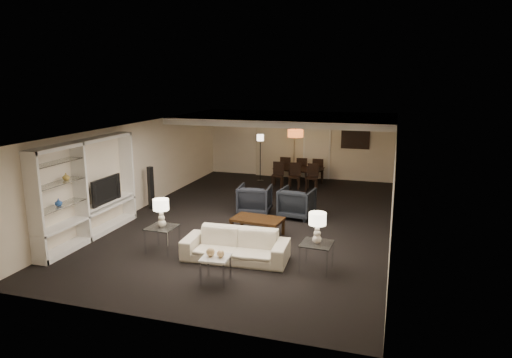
{
  "coord_description": "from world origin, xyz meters",
  "views": [
    {
      "loc": [
        3.46,
        -11.3,
        3.76
      ],
      "look_at": [
        0.0,
        0.0,
        1.1
      ],
      "focal_mm": 32.0,
      "sensor_mm": 36.0,
      "label": 1
    }
  ],
  "objects_px": {
    "chair_nm": "(294,176)",
    "chair_fm": "(302,169)",
    "vase_amber": "(66,177)",
    "floor_lamp": "(260,158)",
    "side_table_left": "(163,239)",
    "television": "(103,190)",
    "table_lamp_left": "(161,213)",
    "chair_fr": "(318,170)",
    "sofa": "(236,245)",
    "side_table_right": "(316,256)",
    "vase_blue": "(58,202)",
    "floor_speaker": "(151,188)",
    "chair_nr": "(312,177)",
    "armchair_left": "(255,199)",
    "dining_table": "(298,176)",
    "chair_nl": "(277,175)",
    "coffee_table": "(258,227)",
    "chair_fl": "(286,168)",
    "table_lamp_right": "(317,228)",
    "marble_table": "(216,269)",
    "armchair_right": "(297,203)",
    "pendant_light": "(295,133)"
  },
  "relations": [
    {
      "from": "sofa",
      "to": "side_table_right",
      "type": "bearing_deg",
      "value": -2.83
    },
    {
      "from": "table_lamp_left",
      "to": "chair_fm",
      "type": "height_order",
      "value": "table_lamp_left"
    },
    {
      "from": "sofa",
      "to": "marble_table",
      "type": "relative_size",
      "value": 4.37
    },
    {
      "from": "sofa",
      "to": "vase_blue",
      "type": "relative_size",
      "value": 13.32
    },
    {
      "from": "chair_fl",
      "to": "chair_fr",
      "type": "bearing_deg",
      "value": 179.09
    },
    {
      "from": "marble_table",
      "to": "chair_nr",
      "type": "xyz_separation_m",
      "value": [
        0.43,
        7.6,
        0.18
      ]
    },
    {
      "from": "side_table_left",
      "to": "floor_lamp",
      "type": "xyz_separation_m",
      "value": [
        0.08,
        7.29,
        0.58
      ]
    },
    {
      "from": "armchair_right",
      "to": "floor_speaker",
      "type": "xyz_separation_m",
      "value": [
        -4.23,
        -0.4,
        0.21
      ]
    },
    {
      "from": "armchair_right",
      "to": "dining_table",
      "type": "bearing_deg",
      "value": -72.78
    },
    {
      "from": "vase_blue",
      "to": "floor_speaker",
      "type": "distance_m",
      "value": 3.67
    },
    {
      "from": "table_lamp_right",
      "to": "table_lamp_left",
      "type": "bearing_deg",
      "value": 180.0
    },
    {
      "from": "television",
      "to": "table_lamp_left",
      "type": "bearing_deg",
      "value": -110.87
    },
    {
      "from": "table_lamp_left",
      "to": "floor_lamp",
      "type": "bearing_deg",
      "value": 89.38
    },
    {
      "from": "chair_nm",
      "to": "armchair_right",
      "type": "bearing_deg",
      "value": -79.39
    },
    {
      "from": "dining_table",
      "to": "coffee_table",
      "type": "bearing_deg",
      "value": -82.01
    },
    {
      "from": "armchair_right",
      "to": "side_table_left",
      "type": "height_order",
      "value": "armchair_right"
    },
    {
      "from": "table_lamp_left",
      "to": "vase_amber",
      "type": "bearing_deg",
      "value": -168.13
    },
    {
      "from": "chair_nm",
      "to": "chair_fm",
      "type": "relative_size",
      "value": 1.0
    },
    {
      "from": "floor_speaker",
      "to": "dining_table",
      "type": "distance_m",
      "value": 5.49
    },
    {
      "from": "floor_speaker",
      "to": "dining_table",
      "type": "bearing_deg",
      "value": 74.72
    },
    {
      "from": "pendant_light",
      "to": "television",
      "type": "relative_size",
      "value": 0.47
    },
    {
      "from": "vase_amber",
      "to": "floor_lamp",
      "type": "bearing_deg",
      "value": 74.67
    },
    {
      "from": "marble_table",
      "to": "floor_lamp",
      "type": "height_order",
      "value": "floor_lamp"
    },
    {
      "from": "side_table_left",
      "to": "chair_fm",
      "type": "relative_size",
      "value": 0.69
    },
    {
      "from": "sofa",
      "to": "side_table_right",
      "type": "height_order",
      "value": "sofa"
    },
    {
      "from": "vase_blue",
      "to": "side_table_right",
      "type": "bearing_deg",
      "value": 7.64
    },
    {
      "from": "chair_nl",
      "to": "floor_speaker",
      "type": "bearing_deg",
      "value": -131.16
    },
    {
      "from": "marble_table",
      "to": "chair_fr",
      "type": "distance_m",
      "value": 8.91
    },
    {
      "from": "side_table_right",
      "to": "chair_fm",
      "type": "bearing_deg",
      "value": 103.44
    },
    {
      "from": "vase_blue",
      "to": "chair_nl",
      "type": "bearing_deg",
      "value": 67.66
    },
    {
      "from": "armchair_left",
      "to": "floor_lamp",
      "type": "bearing_deg",
      "value": -80.95
    },
    {
      "from": "coffee_table",
      "to": "pendant_light",
      "type": "bearing_deg",
      "value": 91.52
    },
    {
      "from": "table_lamp_right",
      "to": "dining_table",
      "type": "distance_m",
      "value": 7.41
    },
    {
      "from": "pendant_light",
      "to": "chair_nr",
      "type": "relative_size",
      "value": 0.6
    },
    {
      "from": "side_table_left",
      "to": "television",
      "type": "xyz_separation_m",
      "value": [
        -2.01,
        0.76,
        0.78
      ]
    },
    {
      "from": "table_lamp_left",
      "to": "chair_fr",
      "type": "xyz_separation_m",
      "value": [
        2.13,
        7.8,
        -0.44
      ]
    },
    {
      "from": "side_table_left",
      "to": "chair_nr",
      "type": "relative_size",
      "value": 0.69
    },
    {
      "from": "side_table_right",
      "to": "side_table_left",
      "type": "bearing_deg",
      "value": 180.0
    },
    {
      "from": "table_lamp_left",
      "to": "coffee_table",
      "type": "bearing_deg",
      "value": 43.26
    },
    {
      "from": "vase_blue",
      "to": "table_lamp_left",
      "type": "bearing_deg",
      "value": 19.71
    },
    {
      "from": "side_table_right",
      "to": "table_lamp_left",
      "type": "xyz_separation_m",
      "value": [
        -3.4,
        0.0,
        0.59
      ]
    },
    {
      "from": "chair_nl",
      "to": "chair_fl",
      "type": "xyz_separation_m",
      "value": [
        0.0,
        1.3,
        0.0
      ]
    },
    {
      "from": "side_table_left",
      "to": "dining_table",
      "type": "relative_size",
      "value": 0.36
    },
    {
      "from": "chair_fr",
      "to": "sofa",
      "type": "bearing_deg",
      "value": 84.08
    },
    {
      "from": "sofa",
      "to": "floor_lamp",
      "type": "bearing_deg",
      "value": 99.72
    },
    {
      "from": "television",
      "to": "side_table_left",
      "type": "bearing_deg",
      "value": -110.87
    },
    {
      "from": "dining_table",
      "to": "table_lamp_left",
      "type": "bearing_deg",
      "value": -95.83
    },
    {
      "from": "floor_speaker",
      "to": "chair_nr",
      "type": "relative_size",
      "value": 1.43
    },
    {
      "from": "chair_nm",
      "to": "chair_fr",
      "type": "height_order",
      "value": "same"
    },
    {
      "from": "television",
      "to": "dining_table",
      "type": "height_order",
      "value": "television"
    }
  ]
}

